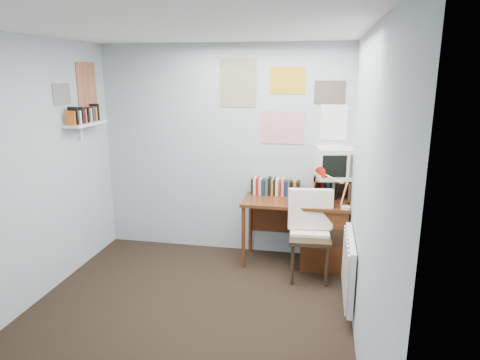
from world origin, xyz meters
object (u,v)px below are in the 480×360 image
object	(u,v)px
desk	(319,231)
tv_riser	(331,189)
crt_tv	(335,162)
radiator	(349,268)
wall_shelf	(86,124)
desk_lamp	(347,192)
desk_chair	(310,238)

from	to	relation	value
desk	tv_riser	size ratio (longest dim) A/B	3.00
crt_tv	radiator	size ratio (longest dim) A/B	0.50
tv_riser	radiator	distance (m)	1.15
desk	tv_riser	bearing A→B (deg)	42.96
tv_riser	wall_shelf	bearing A→B (deg)	-169.68
desk	desk_lamp	world-z (taller)	desk_lamp
desk	desk_chair	world-z (taller)	desk_chair
desk	wall_shelf	bearing A→B (deg)	-171.60
tv_riser	wall_shelf	xyz separation A→B (m)	(-2.69, -0.49, 0.74)
crt_tv	tv_riser	bearing A→B (deg)	-153.73
wall_shelf	radiator	bearing A→B (deg)	-10.89
desk_lamp	tv_riser	world-z (taller)	desk_lamp
desk_lamp	desk_chair	bearing A→B (deg)	-150.12
crt_tv	wall_shelf	xyz separation A→B (m)	(-2.72, -0.51, 0.42)
tv_riser	crt_tv	bearing A→B (deg)	37.20
desk	desk_lamp	distance (m)	0.64
desk	wall_shelf	distance (m)	2.87
desk_chair	desk_lamp	xyz separation A→B (m)	(0.36, 0.15, 0.48)
desk_chair	desk_lamp	bearing A→B (deg)	18.93
desk_chair	radiator	size ratio (longest dim) A/B	1.16
desk	radiator	bearing A→B (deg)	-72.76
desk	desk_lamp	xyz separation A→B (m)	(0.27, -0.22, 0.54)
desk_lamp	tv_riser	xyz separation A→B (m)	(-0.15, 0.33, -0.06)
tv_riser	desk	bearing A→B (deg)	-137.04
desk_lamp	wall_shelf	bearing A→B (deg)	-169.82
desk	desk_chair	bearing A→B (deg)	-103.75
tv_riser	crt_tv	world-z (taller)	crt_tv
tv_riser	radiator	world-z (taller)	tv_riser
radiator	tv_riser	bearing A→B (deg)	99.28
desk	crt_tv	distance (m)	0.82
desk_lamp	wall_shelf	distance (m)	2.92
desk_lamp	radiator	bearing A→B (deg)	-81.43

